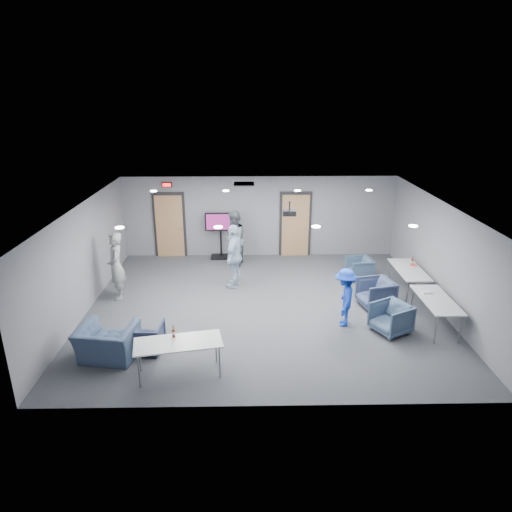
{
  "coord_description": "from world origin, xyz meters",
  "views": [
    {
      "loc": [
        -0.4,
        -10.74,
        5.29
      ],
      "look_at": [
        -0.18,
        0.56,
        1.2
      ],
      "focal_mm": 32.0,
      "sensor_mm": 36.0,
      "label": 1
    }
  ],
  "objects_px": {
    "chair_right_b": "(376,293)",
    "bottle_front": "(174,333)",
    "chair_right_c": "(391,318)",
    "chair_front_a": "(146,337)",
    "chair_front_b": "(108,343)",
    "table_front_left": "(178,344)",
    "chair_right_a": "(359,268)",
    "tv_stand": "(221,233)",
    "person_b": "(234,239)",
    "person_c": "(234,256)",
    "person_a": "(116,266)",
    "person_d": "(345,298)",
    "table_right_a": "(409,271)",
    "projector": "(289,212)",
    "bottle_right": "(412,262)",
    "table_right_b": "(436,301)"
  },
  "relations": [
    {
      "from": "chair_right_b",
      "to": "tv_stand",
      "type": "bearing_deg",
      "value": -145.33
    },
    {
      "from": "chair_right_a",
      "to": "chair_right_c",
      "type": "height_order",
      "value": "chair_right_c"
    },
    {
      "from": "person_a",
      "to": "person_c",
      "type": "xyz_separation_m",
      "value": [
        3.12,
        0.73,
        -0.0
      ]
    },
    {
      "from": "person_b",
      "to": "table_front_left",
      "type": "relative_size",
      "value": 1.0
    },
    {
      "from": "table_front_left",
      "to": "tv_stand",
      "type": "height_order",
      "value": "tv_stand"
    },
    {
      "from": "chair_right_b",
      "to": "table_front_left",
      "type": "relative_size",
      "value": 0.46
    },
    {
      "from": "person_a",
      "to": "chair_front_a",
      "type": "xyz_separation_m",
      "value": [
        1.3,
        -2.7,
        -0.59
      ]
    },
    {
      "from": "chair_right_c",
      "to": "chair_front_a",
      "type": "relative_size",
      "value": 1.08
    },
    {
      "from": "person_a",
      "to": "chair_right_b",
      "type": "distance_m",
      "value": 6.85
    },
    {
      "from": "chair_front_a",
      "to": "table_right_a",
      "type": "xyz_separation_m",
      "value": [
        6.6,
        2.81,
        0.35
      ]
    },
    {
      "from": "chair_front_b",
      "to": "table_right_b",
      "type": "xyz_separation_m",
      "value": [
        7.33,
        1.21,
        0.31
      ]
    },
    {
      "from": "chair_right_c",
      "to": "chair_right_a",
      "type": "bearing_deg",
      "value": 151.54
    },
    {
      "from": "projector",
      "to": "chair_right_a",
      "type": "bearing_deg",
      "value": 33.95
    },
    {
      "from": "person_c",
      "to": "table_right_b",
      "type": "xyz_separation_m",
      "value": [
        4.78,
        -2.52,
        -0.24
      ]
    },
    {
      "from": "table_right_a",
      "to": "projector",
      "type": "xyz_separation_m",
      "value": [
        -3.34,
        -0.27,
        1.72
      ]
    },
    {
      "from": "person_a",
      "to": "chair_right_b",
      "type": "height_order",
      "value": "person_a"
    },
    {
      "from": "chair_front_b",
      "to": "projector",
      "type": "xyz_separation_m",
      "value": [
        3.99,
        2.85,
        2.03
      ]
    },
    {
      "from": "chair_right_c",
      "to": "chair_right_b",
      "type": "bearing_deg",
      "value": 151.75
    },
    {
      "from": "person_a",
      "to": "person_c",
      "type": "distance_m",
      "value": 3.21
    },
    {
      "from": "person_d",
      "to": "chair_front_b",
      "type": "height_order",
      "value": "person_d"
    },
    {
      "from": "person_c",
      "to": "chair_right_c",
      "type": "xyz_separation_m",
      "value": [
        3.68,
        -2.73,
        -0.56
      ]
    },
    {
      "from": "person_c",
      "to": "tv_stand",
      "type": "bearing_deg",
      "value": -151.35
    },
    {
      "from": "projector",
      "to": "table_right_a",
      "type": "bearing_deg",
      "value": 6.83
    },
    {
      "from": "chair_right_b",
      "to": "bottle_front",
      "type": "bearing_deg",
      "value": -73.24
    },
    {
      "from": "chair_right_a",
      "to": "table_front_left",
      "type": "xyz_separation_m",
      "value": [
        -4.67,
        -4.85,
        0.36
      ]
    },
    {
      "from": "tv_stand",
      "to": "projector",
      "type": "height_order",
      "value": "projector"
    },
    {
      "from": "table_right_b",
      "to": "table_front_left",
      "type": "height_order",
      "value": "same"
    },
    {
      "from": "chair_right_c",
      "to": "bottle_right",
      "type": "distance_m",
      "value": 2.77
    },
    {
      "from": "person_c",
      "to": "person_d",
      "type": "bearing_deg",
      "value": 64.89
    },
    {
      "from": "chair_front_a",
      "to": "table_right_b",
      "type": "height_order",
      "value": "table_right_b"
    },
    {
      "from": "tv_stand",
      "to": "person_b",
      "type": "bearing_deg",
      "value": -58.33
    },
    {
      "from": "chair_right_c",
      "to": "chair_front_b",
      "type": "bearing_deg",
      "value": -109.12
    },
    {
      "from": "chair_front_a",
      "to": "table_front_left",
      "type": "bearing_deg",
      "value": 136.02
    },
    {
      "from": "person_a",
      "to": "person_c",
      "type": "relative_size",
      "value": 1.0
    },
    {
      "from": "table_right_b",
      "to": "tv_stand",
      "type": "relative_size",
      "value": 1.08
    },
    {
      "from": "chair_right_a",
      "to": "chair_front_b",
      "type": "xyz_separation_m",
      "value": [
        -6.24,
        -4.23,
        0.05
      ]
    },
    {
      "from": "chair_right_b",
      "to": "bottle_front",
      "type": "distance_m",
      "value": 5.52
    },
    {
      "from": "person_a",
      "to": "bottle_front",
      "type": "bearing_deg",
      "value": 14.44
    },
    {
      "from": "table_front_left",
      "to": "chair_right_c",
      "type": "bearing_deg",
      "value": 8.36
    },
    {
      "from": "chair_front_a",
      "to": "table_right_a",
      "type": "bearing_deg",
      "value": -153.46
    },
    {
      "from": "person_d",
      "to": "table_front_left",
      "type": "relative_size",
      "value": 0.8
    },
    {
      "from": "table_right_b",
      "to": "tv_stand",
      "type": "height_order",
      "value": "tv_stand"
    },
    {
      "from": "person_c",
      "to": "bottle_front",
      "type": "xyz_separation_m",
      "value": [
        -1.09,
        -4.15,
        -0.09
      ]
    },
    {
      "from": "table_front_left",
      "to": "bottle_right",
      "type": "distance_m",
      "value": 7.17
    },
    {
      "from": "person_b",
      "to": "chair_right_a",
      "type": "relative_size",
      "value": 2.5
    },
    {
      "from": "chair_front_a",
      "to": "table_front_left",
      "type": "relative_size",
      "value": 0.4
    },
    {
      "from": "chair_front_b",
      "to": "table_right_a",
      "type": "relative_size",
      "value": 0.67
    },
    {
      "from": "person_d",
      "to": "table_right_a",
      "type": "bearing_deg",
      "value": 141.28
    },
    {
      "from": "person_c",
      "to": "chair_right_a",
      "type": "height_order",
      "value": "person_c"
    },
    {
      "from": "chair_right_b",
      "to": "projector",
      "type": "relative_size",
      "value": 2.31
    }
  ]
}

